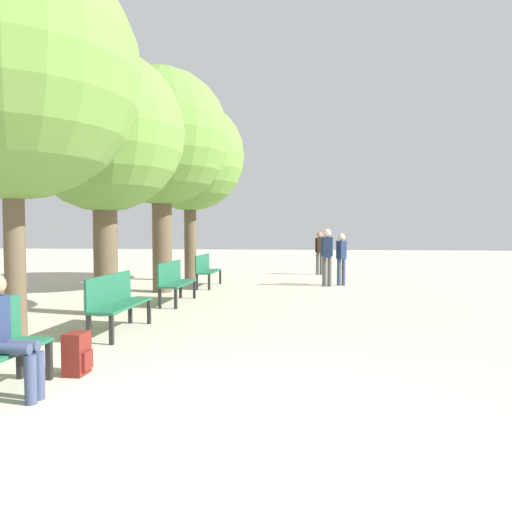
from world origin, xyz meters
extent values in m
plane|color=beige|center=(0.00, 0.00, 0.00)|extent=(80.00, 80.00, 0.00)
cube|color=black|center=(-1.81, 1.47, 0.22)|extent=(0.06, 0.06, 0.44)
cube|color=black|center=(-2.16, 1.47, 0.22)|extent=(0.06, 0.06, 0.44)
cube|color=#1E6042|center=(-1.99, 4.03, 0.46)|extent=(0.44, 1.75, 0.04)
cube|color=#1E6042|center=(-2.19, 4.03, 0.72)|extent=(0.04, 1.75, 0.48)
cube|color=black|center=(-1.81, 3.20, 0.22)|extent=(0.06, 0.06, 0.44)
cube|color=black|center=(-1.81, 4.86, 0.22)|extent=(0.06, 0.06, 0.44)
cube|color=black|center=(-2.16, 3.20, 0.22)|extent=(0.06, 0.06, 0.44)
cube|color=black|center=(-2.16, 4.86, 0.22)|extent=(0.06, 0.06, 0.44)
cube|color=#1E6042|center=(-1.99, 7.41, 0.46)|extent=(0.44, 1.75, 0.04)
cube|color=#1E6042|center=(-2.19, 7.41, 0.72)|extent=(0.04, 1.75, 0.48)
cube|color=black|center=(-1.81, 6.58, 0.22)|extent=(0.06, 0.06, 0.44)
cube|color=black|center=(-1.81, 8.24, 0.22)|extent=(0.06, 0.06, 0.44)
cube|color=black|center=(-2.16, 6.58, 0.22)|extent=(0.06, 0.06, 0.44)
cube|color=black|center=(-2.16, 8.24, 0.22)|extent=(0.06, 0.06, 0.44)
cube|color=#1E6042|center=(-1.99, 10.80, 0.46)|extent=(0.44, 1.75, 0.04)
cube|color=#1E6042|center=(-2.19, 10.80, 0.72)|extent=(0.04, 1.75, 0.48)
cube|color=black|center=(-1.81, 9.97, 0.22)|extent=(0.06, 0.06, 0.44)
cube|color=black|center=(-1.81, 11.63, 0.22)|extent=(0.06, 0.06, 0.44)
cube|color=black|center=(-2.16, 9.97, 0.22)|extent=(0.06, 0.06, 0.44)
cube|color=black|center=(-2.16, 11.63, 0.22)|extent=(0.06, 0.06, 0.44)
cylinder|color=brown|center=(-2.99, 2.72, 1.44)|extent=(0.28, 0.28, 2.88)
sphere|color=olive|center=(-2.99, 2.72, 3.84)|extent=(3.51, 3.51, 3.51)
cylinder|color=brown|center=(-2.99, 5.73, 1.38)|extent=(0.47, 0.47, 2.75)
sphere|color=olive|center=(-2.99, 5.73, 3.62)|extent=(3.16, 3.16, 3.16)
cylinder|color=brown|center=(-2.99, 9.42, 1.60)|extent=(0.53, 0.53, 3.19)
sphere|color=olive|center=(-2.99, 9.42, 4.20)|extent=(3.65, 3.65, 3.65)
cylinder|color=brown|center=(-2.99, 12.50, 1.57)|extent=(0.40, 0.40, 3.14)
sphere|color=olive|center=(-2.99, 12.50, 4.14)|extent=(3.61, 3.61, 3.61)
cylinder|color=#384260|center=(-1.77, 0.71, 0.53)|extent=(0.39, 0.11, 0.11)
cylinder|color=#384260|center=(-1.57, 0.71, 0.24)|extent=(0.11, 0.11, 0.48)
cylinder|color=#384260|center=(-1.77, 0.85, 0.53)|extent=(0.39, 0.11, 0.11)
cylinder|color=#384260|center=(-1.57, 0.85, 0.24)|extent=(0.11, 0.11, 0.48)
cylinder|color=navy|center=(-1.96, 0.90, 0.78)|extent=(0.08, 0.08, 0.50)
cube|color=maroon|center=(-1.60, 1.70, 0.25)|extent=(0.22, 0.31, 0.49)
cube|color=maroon|center=(-1.47, 1.70, 0.17)|extent=(0.04, 0.22, 0.22)
cylinder|color=#4C4C4C|center=(1.24, 15.27, 0.41)|extent=(0.12, 0.12, 0.82)
cylinder|color=#4C4C4C|center=(1.38, 15.27, 0.41)|extent=(0.12, 0.12, 0.82)
cube|color=black|center=(1.31, 15.27, 1.11)|extent=(0.22, 0.25, 0.58)
cylinder|color=black|center=(1.19, 15.27, 1.12)|extent=(0.09, 0.09, 0.55)
cylinder|color=black|center=(1.43, 15.27, 1.12)|extent=(0.09, 0.09, 0.55)
sphere|color=#A37A5B|center=(1.31, 15.27, 1.51)|extent=(0.22, 0.22, 0.22)
cylinder|color=#4C4C4C|center=(1.42, 11.32, 0.43)|extent=(0.13, 0.13, 0.87)
cylinder|color=#4C4C4C|center=(1.58, 11.32, 0.43)|extent=(0.13, 0.13, 0.87)
cube|color=navy|center=(1.50, 11.32, 1.18)|extent=(0.25, 0.21, 0.62)
cylinder|color=navy|center=(1.37, 11.32, 1.19)|extent=(0.09, 0.09, 0.58)
cylinder|color=navy|center=(1.63, 11.32, 1.19)|extent=(0.09, 0.09, 0.58)
sphere|color=beige|center=(1.50, 11.32, 1.61)|extent=(0.24, 0.24, 0.24)
cylinder|color=#384260|center=(1.87, 11.63, 0.40)|extent=(0.12, 0.12, 0.80)
cylinder|color=#384260|center=(2.01, 11.63, 0.40)|extent=(0.12, 0.12, 0.80)
cube|color=navy|center=(1.94, 11.63, 1.08)|extent=(0.28, 0.28, 0.57)
cylinder|color=navy|center=(1.82, 11.63, 1.10)|extent=(0.08, 0.08, 0.54)
cylinder|color=navy|center=(2.06, 11.63, 1.10)|extent=(0.08, 0.08, 0.54)
sphere|color=beige|center=(1.94, 11.63, 1.48)|extent=(0.22, 0.22, 0.22)
camera|label=1|loc=(1.14, -3.73, 1.67)|focal=35.00mm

